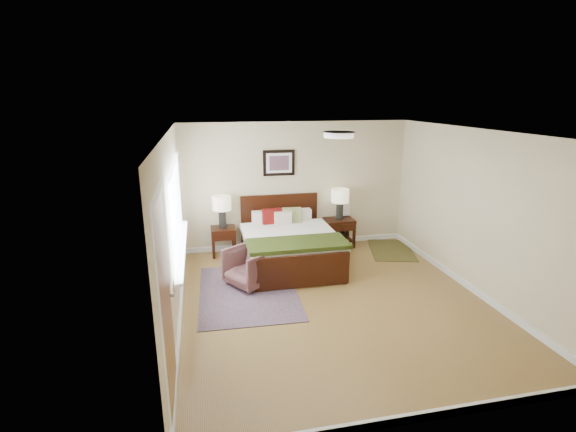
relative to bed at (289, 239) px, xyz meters
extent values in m
plane|color=olive|center=(0.35, -1.51, -0.50)|extent=(5.00, 5.00, 0.00)
cube|color=beige|center=(0.35, 0.99, 0.75)|extent=(4.50, 0.04, 2.50)
cube|color=beige|center=(0.35, -4.01, 0.75)|extent=(4.50, 0.04, 2.50)
cube|color=beige|center=(-1.90, -1.51, 0.75)|extent=(0.04, 5.00, 2.50)
cube|color=beige|center=(2.60, -1.51, 0.75)|extent=(0.04, 5.00, 2.50)
cube|color=white|center=(0.35, -1.51, 2.00)|extent=(4.50, 5.00, 0.02)
cube|color=silver|center=(-1.88, -0.81, 0.90)|extent=(0.02, 2.72, 1.32)
cube|color=silver|center=(-1.86, -0.81, 0.90)|extent=(0.01, 2.60, 1.20)
cube|color=silver|center=(-1.83, -0.81, 0.27)|extent=(0.10, 2.72, 0.04)
cube|color=silver|center=(-1.88, -3.26, 0.59)|extent=(0.01, 1.00, 2.18)
cube|color=brown|center=(-1.87, -3.26, 0.55)|extent=(0.01, 0.90, 2.10)
cylinder|color=#999999|center=(-1.85, -2.88, 0.50)|extent=(0.04, 0.04, 0.04)
cylinder|color=white|center=(0.35, -1.51, 1.96)|extent=(0.40, 0.40, 0.07)
cylinder|color=beige|center=(0.35, -1.51, 2.00)|extent=(0.44, 0.44, 0.01)
cube|color=black|center=(0.00, 0.95, 0.06)|extent=(1.54, 0.06, 1.08)
cube|color=black|center=(0.00, -1.00, -0.21)|extent=(1.54, 0.06, 0.54)
cube|color=black|center=(-0.73, -0.03, -0.19)|extent=(0.06, 1.92, 0.17)
cube|color=black|center=(0.73, -0.03, -0.19)|extent=(0.06, 1.92, 0.17)
cube|color=silver|center=(0.00, -0.03, -0.07)|extent=(1.44, 1.90, 0.21)
cube|color=silver|center=(0.00, -0.13, 0.08)|extent=(1.62, 1.67, 0.10)
cube|color=#27350F|center=(0.00, -0.64, 0.13)|extent=(1.66, 0.70, 0.07)
cube|color=silver|center=(-0.34, 0.71, 0.21)|extent=(0.48, 0.18, 0.25)
cube|color=silver|center=(0.34, 0.71, 0.21)|extent=(0.48, 0.18, 0.25)
cube|color=#5D0D0A|center=(-0.21, 0.59, 0.25)|extent=(0.38, 0.17, 0.31)
cube|color=olive|center=(0.17, 0.59, 0.25)|extent=(0.37, 0.16, 0.31)
cube|color=beige|center=(-0.02, 0.51, 0.23)|extent=(0.33, 0.13, 0.27)
cube|color=black|center=(0.00, 0.96, 1.22)|extent=(0.62, 0.03, 0.50)
cube|color=silver|center=(0.00, 0.94, 1.22)|extent=(0.50, 0.01, 0.38)
cube|color=#A52D23|center=(0.00, 0.93, 1.22)|extent=(0.38, 0.01, 0.28)
cube|color=black|center=(-1.13, 0.76, 0.02)|extent=(0.46, 0.41, 0.05)
cube|color=black|center=(-1.33, 0.58, -0.25)|extent=(0.05, 0.05, 0.50)
cube|color=black|center=(-0.93, 0.58, -0.25)|extent=(0.05, 0.05, 0.50)
cube|color=black|center=(-1.33, 0.93, -0.25)|extent=(0.05, 0.05, 0.50)
cube|color=black|center=(-0.93, 0.93, -0.25)|extent=(0.05, 0.05, 0.50)
cube|color=black|center=(-1.13, 0.56, -0.08)|extent=(0.40, 0.03, 0.14)
cube|color=black|center=(1.20, 0.76, 0.05)|extent=(0.58, 0.43, 0.05)
cube|color=black|center=(0.94, 0.57, -0.23)|extent=(0.05, 0.05, 0.53)
cube|color=black|center=(1.46, 0.57, -0.23)|extent=(0.05, 0.05, 0.53)
cube|color=black|center=(0.94, 0.94, -0.23)|extent=(0.05, 0.05, 0.53)
cube|color=black|center=(1.46, 0.94, -0.23)|extent=(0.05, 0.05, 0.53)
cube|color=black|center=(1.20, 0.55, -0.05)|extent=(0.52, 0.03, 0.14)
cube|color=black|center=(1.20, 0.76, -0.36)|extent=(0.52, 0.37, 0.03)
cube|color=black|center=(1.20, 0.76, -0.33)|extent=(0.21, 0.27, 0.03)
cube|color=black|center=(1.20, 0.76, -0.29)|extent=(0.21, 0.27, 0.03)
cube|color=black|center=(1.20, 0.76, -0.26)|extent=(0.21, 0.27, 0.03)
cube|color=black|center=(1.20, 0.76, -0.22)|extent=(0.21, 0.27, 0.03)
cylinder|color=black|center=(-1.13, 0.76, 0.21)|extent=(0.14, 0.14, 0.32)
cylinder|color=black|center=(-1.13, 0.76, 0.39)|extent=(0.02, 0.02, 0.06)
cylinder|color=beige|center=(-1.13, 0.76, 0.53)|extent=(0.35, 0.35, 0.26)
cylinder|color=black|center=(1.20, 0.76, 0.24)|extent=(0.14, 0.14, 0.32)
cylinder|color=black|center=(1.20, 0.76, 0.42)|extent=(0.02, 0.02, 0.06)
cylinder|color=beige|center=(1.20, 0.76, 0.56)|extent=(0.35, 0.35, 0.26)
imported|color=brown|center=(-0.80, -0.69, -0.19)|extent=(0.94, 0.94, 0.63)
cube|color=#0D0E42|center=(-0.87, -0.96, -0.49)|extent=(1.57, 2.16, 0.01)
cube|color=black|center=(2.15, 0.29, -0.49)|extent=(1.11, 1.39, 0.01)
camera|label=1|loc=(-1.50, -6.91, 2.46)|focal=26.00mm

